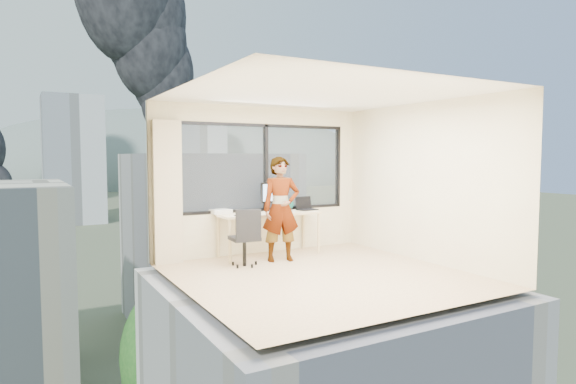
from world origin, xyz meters
TOP-DOWN VIEW (x-y plane):
  - floor at (0.00, 0.00)m, footprint 4.00×4.00m
  - ceiling at (0.00, 0.00)m, footprint 4.00×4.00m
  - wall_front at (0.00, -2.00)m, footprint 4.00×0.01m
  - wall_left at (-2.00, 0.00)m, footprint 0.01×4.00m
  - wall_right at (2.00, 0.00)m, footprint 0.01×4.00m
  - window_wall at (0.05, 2.00)m, footprint 3.30×0.16m
  - curtain at (-1.72, 1.88)m, footprint 0.45×0.14m
  - desk at (0.00, 1.66)m, footprint 1.80×0.60m
  - chair at (-0.73, 1.11)m, footprint 0.51×0.51m
  - person at (-0.04, 1.16)m, footprint 0.70×0.54m
  - monitor at (0.16, 1.81)m, footprint 0.53×0.17m
  - game_console at (-0.80, 1.92)m, footprint 0.36×0.32m
  - laptop at (0.78, 1.68)m, footprint 0.38×0.40m
  - cellphone at (-0.66, 1.54)m, footprint 0.11×0.07m
  - pen_cup at (0.08, 1.65)m, footprint 0.09×0.09m
  - handbag at (0.46, 1.86)m, footprint 0.29×0.17m
  - exterior_ground at (0.00, 120.00)m, footprint 400.00×400.00m
  - near_bldg_b at (12.00, 38.00)m, footprint 14.00×13.00m
  - near_bldg_c at (30.00, 28.00)m, footprint 12.00×10.00m
  - far_tower_b at (8.00, 120.00)m, footprint 13.00×13.00m
  - far_tower_c at (45.00, 140.00)m, footprint 15.00×15.00m
  - hill_b at (100.00, 320.00)m, footprint 300.00×220.00m
  - tree_b at (4.00, 18.00)m, footprint 7.60×7.60m
  - tree_c at (22.00, 40.00)m, footprint 8.40×8.40m
  - smoke_plume_b at (55.00, 170.00)m, footprint 30.00×18.00m

SIDE VIEW (x-z plane):
  - exterior_ground at x=0.00m, z-range -14.02..-13.98m
  - hill_b at x=100.00m, z-range -62.00..34.00m
  - tree_b at x=4.00m, z-range -14.00..-5.00m
  - near_bldg_c at x=30.00m, z-range -14.00..-4.00m
  - tree_c at x=22.00m, z-range -14.00..-4.00m
  - near_bldg_b at x=12.00m, z-range -14.00..2.00m
  - far_tower_c at x=45.00m, z-range -14.00..12.00m
  - floor at x=0.00m, z-range -0.01..0.01m
  - desk at x=0.00m, z-range 0.00..0.75m
  - chair at x=-0.73m, z-range 0.00..0.94m
  - cellphone at x=-0.66m, z-range 0.75..0.76m
  - game_console at x=-0.80m, z-range 0.75..0.83m
  - pen_cup at x=0.08m, z-range 0.75..0.85m
  - handbag at x=0.46m, z-range 0.75..0.96m
  - person at x=-0.04m, z-range 0.00..1.72m
  - laptop at x=0.78m, z-range 0.75..0.97m
  - far_tower_b at x=8.00m, z-range -14.00..16.00m
  - monitor at x=0.16m, z-range 0.75..1.28m
  - curtain at x=-1.72m, z-range 0.00..2.30m
  - wall_front at x=0.00m, z-range 0.00..2.60m
  - wall_left at x=-2.00m, z-range 0.00..2.60m
  - wall_right at x=2.00m, z-range 0.00..2.60m
  - window_wall at x=0.05m, z-range 0.75..2.30m
  - ceiling at x=0.00m, z-range 2.60..2.60m
  - smoke_plume_b at x=55.00m, z-range -8.00..62.00m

